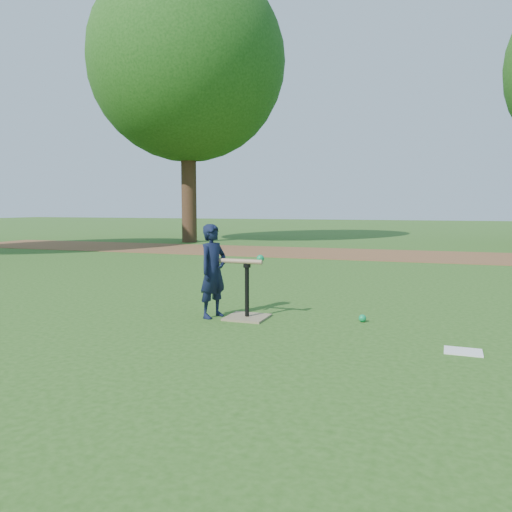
% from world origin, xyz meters
% --- Properties ---
extents(ground, '(80.00, 80.00, 0.00)m').
position_xyz_m(ground, '(0.00, 0.00, 0.00)').
color(ground, '#285116').
rests_on(ground, ground).
extents(dirt_strip, '(24.00, 3.00, 0.01)m').
position_xyz_m(dirt_strip, '(0.00, 7.50, 0.01)').
color(dirt_strip, brown).
rests_on(dirt_strip, ground).
extents(child, '(0.35, 0.43, 1.02)m').
position_xyz_m(child, '(-0.60, -0.26, 0.51)').
color(child, black).
rests_on(child, ground).
extents(wiffle_ball_ground, '(0.08, 0.08, 0.08)m').
position_xyz_m(wiffle_ball_ground, '(0.97, 0.03, 0.04)').
color(wiffle_ball_ground, '#0D8F4D').
rests_on(wiffle_ball_ground, ground).
extents(clipboard, '(0.31, 0.24, 0.01)m').
position_xyz_m(clipboard, '(1.90, -0.80, 0.01)').
color(clipboard, white).
rests_on(clipboard, ground).
extents(batting_tee, '(0.44, 0.44, 0.61)m').
position_xyz_m(batting_tee, '(-0.23, -0.20, 0.11)').
color(batting_tee, '#8E7D5A').
rests_on(batting_tee, ground).
extents(swing_action, '(0.64, 0.14, 0.11)m').
position_xyz_m(swing_action, '(-0.33, -0.22, 0.63)').
color(swing_action, tan).
rests_on(swing_action, ground).
extents(tree_left, '(6.40, 6.40, 9.08)m').
position_xyz_m(tree_left, '(-6.00, 10.00, 5.87)').
color(tree_left, '#382316').
rests_on(tree_left, ground).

